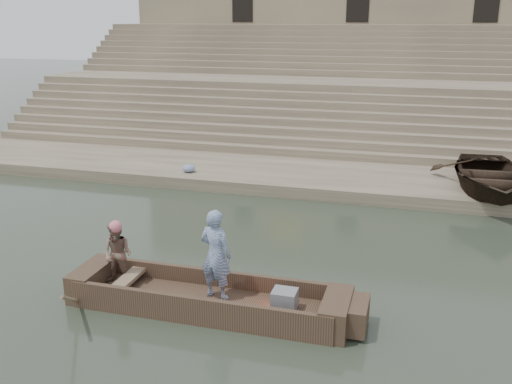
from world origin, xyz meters
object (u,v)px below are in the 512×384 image
at_px(main_rowboat, 207,304).
at_px(rowing_man, 118,254).
at_px(standing_man, 216,254).
at_px(television, 284,300).
at_px(beached_rowboat, 491,175).

xyz_separation_m(main_rowboat, rowing_man, (-2.00, 0.14, 0.77)).
xyz_separation_m(main_rowboat, standing_man, (0.16, 0.13, 1.03)).
xyz_separation_m(television, beached_rowboat, (4.47, 8.83, 0.47)).
distance_m(rowing_man, beached_rowboat, 11.83).
bearing_deg(beached_rowboat, rowing_man, -135.61).
bearing_deg(beached_rowboat, standing_man, -126.88).
bearing_deg(television, beached_rowboat, 63.13).
bearing_deg(rowing_man, television, -0.24).
bearing_deg(main_rowboat, rowing_man, 175.93).
bearing_deg(standing_man, main_rowboat, 51.38).
bearing_deg(beached_rowboat, television, -119.74).
relative_size(standing_man, beached_rowboat, 0.39).
distance_m(main_rowboat, beached_rowboat, 10.72).
bearing_deg(television, standing_man, 174.74).
height_order(main_rowboat, standing_man, standing_man).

